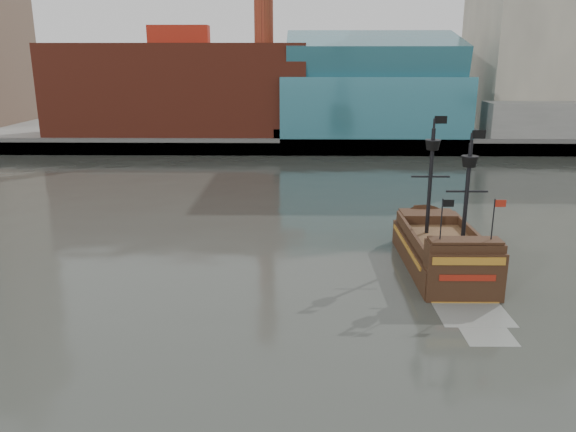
{
  "coord_description": "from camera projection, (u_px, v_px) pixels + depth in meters",
  "views": [
    {
      "loc": [
        -2.27,
        -25.21,
        14.77
      ],
      "look_at": [
        -2.91,
        12.96,
        4.0
      ],
      "focal_mm": 35.0,
      "sensor_mm": 36.0,
      "label": 1
    }
  ],
  "objects": [
    {
      "name": "promenade_far",
      "position": [
        308.0,
        127.0,
        116.49
      ],
      "size": [
        220.0,
        60.0,
        2.0
      ],
      "primitive_type": "cube",
      "color": "slate",
      "rests_on": "ground"
    },
    {
      "name": "seawall",
      "position": [
        312.0,
        147.0,
        88.02
      ],
      "size": [
        220.0,
        1.0,
        2.6
      ],
      "primitive_type": "cube",
      "color": "#4C4C49",
      "rests_on": "ground"
    },
    {
      "name": "pirate_ship",
      "position": [
        442.0,
        255.0,
        40.52
      ],
      "size": [
        5.06,
        15.57,
        11.63
      ],
      "rotation": [
        0.0,
        0.0,
        0.01
      ],
      "color": "black",
      "rests_on": "ground"
    },
    {
      "name": "skyline",
      "position": [
        339.0,
        3.0,
        102.86
      ],
      "size": [
        149.0,
        45.0,
        62.0
      ],
      "color": "brown",
      "rests_on": "promenade_far"
    },
    {
      "name": "ground",
      "position": [
        341.0,
        362.0,
        28.23
      ],
      "size": [
        400.0,
        400.0,
        0.0
      ],
      "primitive_type": "plane",
      "color": "#2B2E28",
      "rests_on": "ground"
    }
  ]
}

